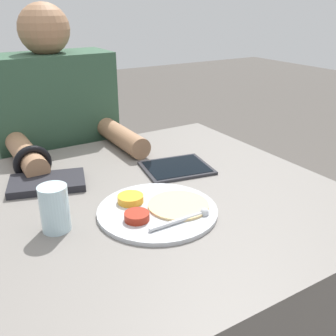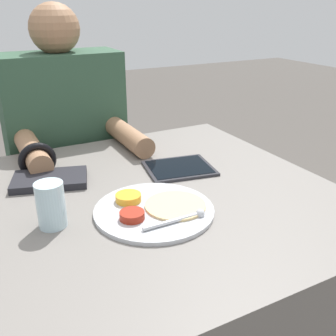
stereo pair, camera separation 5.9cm
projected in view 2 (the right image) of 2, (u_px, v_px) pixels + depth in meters
dining_table at (157, 299)px, 1.18m from camera, size 0.93×0.93×0.72m
thali_tray at (154, 209)px, 0.94m from camera, size 0.29×0.29×0.03m
red_notebook at (50, 180)px, 1.09m from camera, size 0.23×0.18×0.02m
tablet_device at (179, 168)px, 1.18m from camera, size 0.22×0.20×0.01m
person_diner at (70, 175)px, 1.55m from camera, size 0.43×0.49×1.18m
drinking_glass at (51, 205)px, 0.87m from camera, size 0.06×0.06×0.11m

